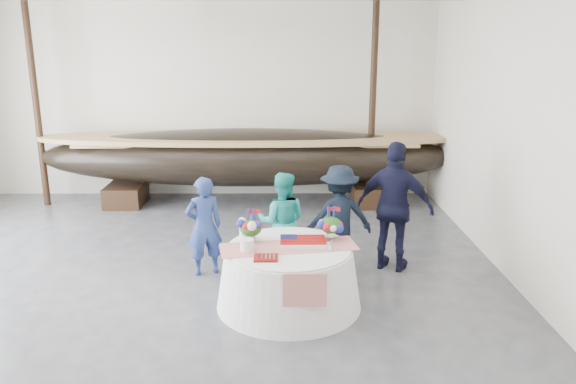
{
  "coord_description": "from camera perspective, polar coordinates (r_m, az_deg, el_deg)",
  "views": [
    {
      "loc": [
        1.65,
        -6.65,
        3.46
      ],
      "look_at": [
        1.71,
        1.68,
        1.2
      ],
      "focal_mm": 35.0,
      "sensor_mm": 36.0,
      "label": 1
    }
  ],
  "objects": [
    {
      "name": "floor",
      "position": [
        7.68,
        -13.06,
        -12.05
      ],
      "size": [
        10.0,
        12.0,
        0.01
      ],
      "primitive_type": "cube",
      "color": "#3D3D42",
      "rests_on": "ground"
    },
    {
      "name": "wall_back",
      "position": [
        12.82,
        -7.92,
        9.61
      ],
      "size": [
        10.0,
        0.02,
        4.5
      ],
      "primitive_type": "cube",
      "color": "silver",
      "rests_on": "ground"
    },
    {
      "name": "wall_right",
      "position": [
        7.55,
        26.04,
        4.4
      ],
      "size": [
        0.02,
        12.0,
        4.5
      ],
      "primitive_type": "cube",
      "color": "silver",
      "rests_on": "ground"
    },
    {
      "name": "longboat_display",
      "position": [
        12.02,
        -4.14,
        3.61
      ],
      "size": [
        8.85,
        1.77,
        1.66
      ],
      "color": "black",
      "rests_on": "ground"
    },
    {
      "name": "banquet_table",
      "position": [
        7.57,
        0.08,
        -8.54
      ],
      "size": [
        1.94,
        1.94,
        0.83
      ],
      "color": "silver",
      "rests_on": "ground"
    },
    {
      "name": "tabletop_items",
      "position": [
        7.53,
        -0.04,
        -4.07
      ],
      "size": [
        1.86,
        0.99,
        0.4
      ],
      "color": "#B61812",
      "rests_on": "banquet_table"
    },
    {
      "name": "guest_woman_blue",
      "position": [
        8.53,
        -8.53,
        -3.44
      ],
      "size": [
        0.65,
        0.54,
        1.52
      ],
      "primitive_type": "imported",
      "rotation": [
        0.0,
        0.0,
        3.52
      ],
      "color": "navy",
      "rests_on": "ground"
    },
    {
      "name": "guest_woman_teal",
      "position": [
        8.59,
        -0.61,
        -3.04
      ],
      "size": [
        0.8,
        0.64,
        1.55
      ],
      "primitive_type": "imported",
      "rotation": [
        0.0,
        0.0,
        3.07
      ],
      "color": "teal",
      "rests_on": "ground"
    },
    {
      "name": "guest_man_left",
      "position": [
        8.72,
        5.21,
        -2.55
      ],
      "size": [
        1.13,
        0.75,
        1.63
      ],
      "primitive_type": "imported",
      "rotation": [
        0.0,
        0.0,
        3.29
      ],
      "color": "black",
      "rests_on": "ground"
    },
    {
      "name": "guest_man_right",
      "position": [
        8.69,
        10.81,
        -1.52
      ],
      "size": [
        1.27,
        0.97,
        2.01
      ],
      "primitive_type": "imported",
      "rotation": [
        0.0,
        0.0,
        2.68
      ],
      "color": "black",
      "rests_on": "ground"
    }
  ]
}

